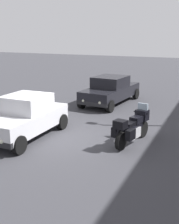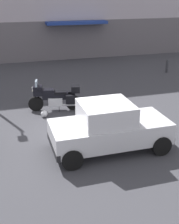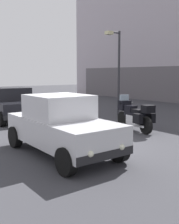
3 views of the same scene
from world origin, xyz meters
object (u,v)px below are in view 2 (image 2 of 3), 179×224
at_px(helmet, 44,114).
at_px(bollard_curbside, 167,65).
at_px(car_hatchback_near, 109,127).
at_px(motorcycle, 55,97).

relative_size(helmet, bollard_curbside, 0.34).
bearing_deg(helmet, car_hatchback_near, -64.16).
height_order(car_hatchback_near, bollard_curbside, car_hatchback_near).
xyz_separation_m(motorcycle, bollard_curbside, (7.95, 4.35, -0.18)).
bearing_deg(helmet, motorcycle, 45.01).
xyz_separation_m(motorcycle, helmet, (-0.61, -0.61, -0.48)).
xyz_separation_m(helmet, bollard_curbside, (8.56, 4.96, 0.30)).
bearing_deg(car_hatchback_near, helmet, 115.75).
distance_m(car_hatchback_near, bollard_curbside, 10.82).
height_order(helmet, bollard_curbside, bollard_curbside).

